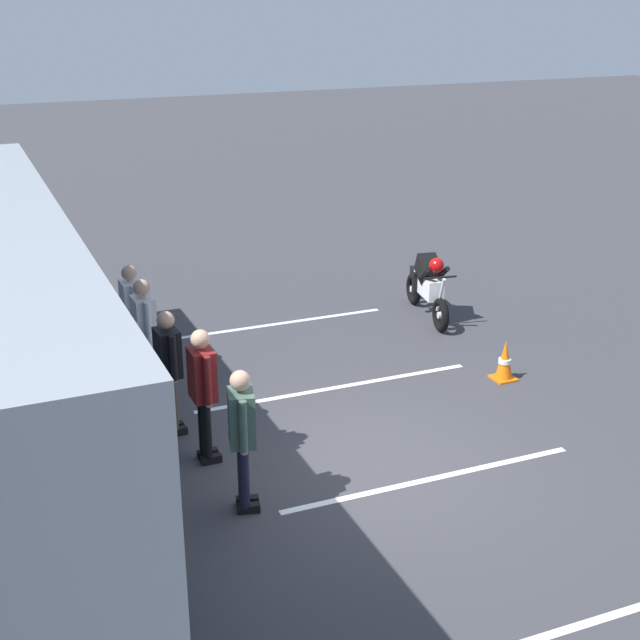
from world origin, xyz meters
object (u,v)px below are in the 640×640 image
Objects in this scene: spectator_far_left at (242,429)px; traffic_cone at (505,361)px; spectator_right at (145,329)px; spectator_far_right at (132,310)px; spectator_centre at (168,362)px; spectator_left at (203,384)px; stunt_motorcycle at (428,285)px; parked_motorcycle_silver at (95,359)px.

traffic_cone is at bearing -69.10° from spectator_far_left.
spectator_far_right is (0.95, -0.02, -0.05)m from spectator_right.
spectator_centre is 0.96× the size of spectator_right.
spectator_left reaches higher than spectator_centre.
spectator_centre is 5.89m from stunt_motorcycle.
spectator_left is 1.02× the size of spectator_far_right.
spectator_far_left is 6.83m from stunt_motorcycle.
spectator_left reaches higher than spectator_far_left.
spectator_right is (3.29, 0.34, 0.06)m from spectator_far_left.
parked_motorcycle_silver is 3.26× the size of traffic_cone.
spectator_far_right is 5.67m from traffic_cone.
spectator_far_right is at bearing 64.50° from traffic_cone.
spectator_far_left reaches higher than parked_motorcycle_silver.
spectator_right is 5.37m from traffic_cone.
spectator_left reaches higher than spectator_far_right.
spectator_right reaches higher than spectator_left.
spectator_right is 0.88× the size of parked_motorcycle_silver.
parked_motorcycle_silver is at bearing 118.09° from spectator_far_right.
spectator_right is 0.89× the size of stunt_motorcycle.
spectator_left is 0.91m from spectator_centre.
spectator_far_right is at bearing 0.56° from spectator_centre.
spectator_far_left is 3.31m from spectator_right.
stunt_motorcycle is (2.51, -5.32, -0.42)m from spectator_centre.
parked_motorcycle_silver is at bearing 46.96° from spectator_right.
spectator_far_right is at bearing 4.28° from spectator_far_left.
spectator_right reaches higher than stunt_motorcycle.
stunt_motorcycle is at bearing -64.73° from spectator_centre.
spectator_far_left is 4.25m from spectator_far_right.
spectator_far_left is 2.73× the size of traffic_cone.
spectator_far_right is at bearing -61.91° from parked_motorcycle_silver.
spectator_left is 6.15m from stunt_motorcycle.
spectator_left reaches higher than parked_motorcycle_silver.
parked_motorcycle_silver is at bearing 20.86° from spectator_centre.
spectator_far_left is at bearing 132.62° from stunt_motorcycle.
spectator_far_left is at bearing -165.93° from parked_motorcycle_silver.
parked_motorcycle_silver is at bearing 14.07° from spectator_far_left.
spectator_right is 5.54m from stunt_motorcycle.
traffic_cone is (-2.80, 0.26, -0.31)m from stunt_motorcycle.
spectator_right is 2.87× the size of traffic_cone.
spectator_left is 0.86× the size of parked_motorcycle_silver.
spectator_far_left is at bearing 110.90° from traffic_cone.
spectator_right is 0.95m from spectator_far_right.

